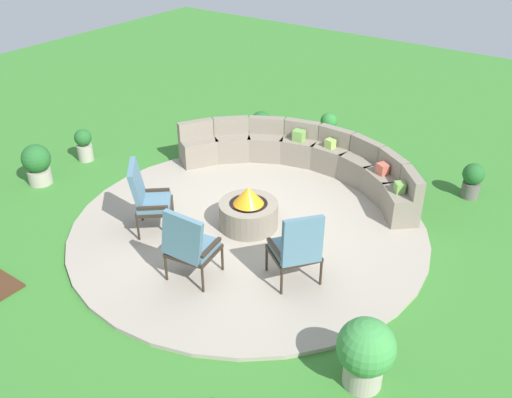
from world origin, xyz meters
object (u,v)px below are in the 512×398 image
at_px(potted_plant_0, 261,126).
at_px(potted_plant_1, 366,351).
at_px(potted_plant_4, 473,179).
at_px(potted_plant_3, 84,144).
at_px(curved_stone_bench, 306,159).
at_px(lounge_chair_front_right, 189,244).
at_px(fire_pit, 248,211).
at_px(lounge_chair_front_left, 147,197).
at_px(potted_plant_5, 328,126).
at_px(potted_plant_2, 37,163).
at_px(lounge_chair_back_left, 297,247).

distance_m(potted_plant_0, potted_plant_1, 6.44).
bearing_deg(potted_plant_4, potted_plant_0, -177.07).
xyz_separation_m(potted_plant_3, potted_plant_4, (6.52, 2.88, 0.01)).
bearing_deg(potted_plant_3, curved_stone_bench, 25.70).
height_order(lounge_chair_front_right, potted_plant_0, lounge_chair_front_right).
height_order(fire_pit, lounge_chair_front_left, lounge_chair_front_left).
bearing_deg(fire_pit, potted_plant_5, 99.48).
bearing_deg(lounge_chair_front_right, potted_plant_3, 148.95).
relative_size(potted_plant_0, potted_plant_2, 0.89).
height_order(curved_stone_bench, lounge_chair_back_left, lounge_chair_back_left).
bearing_deg(fire_pit, lounge_chair_front_left, -141.03).
distance_m(fire_pit, lounge_chair_back_left, 1.55).
distance_m(potted_plant_1, potted_plant_4, 4.79).
bearing_deg(curved_stone_bench, potted_plant_2, -141.98).
relative_size(lounge_chair_back_left, potted_plant_0, 1.66).
bearing_deg(potted_plant_2, lounge_chair_back_left, 2.34).
bearing_deg(lounge_chair_front_left, potted_plant_1, 38.30).
xyz_separation_m(lounge_chair_front_right, potted_plant_2, (-4.08, 0.56, -0.22)).
distance_m(lounge_chair_front_right, lounge_chair_back_left, 1.41).
bearing_deg(lounge_chair_front_right, potted_plant_4, 53.13).
xyz_separation_m(lounge_chair_front_left, lounge_chair_front_right, (1.32, -0.56, -0.02)).
bearing_deg(curved_stone_bench, potted_plant_1, -51.47).
distance_m(fire_pit, curved_stone_bench, 2.00).
xyz_separation_m(lounge_chair_front_right, potted_plant_4, (2.36, 4.54, -0.27)).
height_order(potted_plant_1, potted_plant_3, potted_plant_1).
distance_m(fire_pit, potted_plant_5, 3.65).
bearing_deg(potted_plant_2, potted_plant_0, 59.58).
distance_m(curved_stone_bench, potted_plant_0, 1.76).
relative_size(curved_stone_bench, potted_plant_5, 7.35).
relative_size(lounge_chair_front_left, potted_plant_3, 1.82).
xyz_separation_m(curved_stone_bench, potted_plant_1, (2.98, -3.75, 0.10)).
bearing_deg(potted_plant_4, fire_pit, -129.61).
relative_size(fire_pit, curved_stone_bench, 0.20).
bearing_deg(potted_plant_0, potted_plant_3, -130.62).
height_order(potted_plant_0, potted_plant_5, potted_plant_0).
distance_m(lounge_chair_front_left, potted_plant_5, 4.60).
xyz_separation_m(fire_pit, lounge_chair_front_right, (0.14, -1.51, 0.30)).
height_order(potted_plant_3, potted_plant_5, potted_plant_3).
xyz_separation_m(potted_plant_3, potted_plant_5, (3.41, 3.46, 0.01)).
distance_m(curved_stone_bench, potted_plant_1, 4.79).
bearing_deg(fire_pit, lounge_chair_front_right, -84.68).
distance_m(lounge_chair_front_right, potted_plant_3, 4.48).
distance_m(potted_plant_3, potted_plant_5, 4.86).
distance_m(lounge_chair_front_left, lounge_chair_back_left, 2.51).
relative_size(curved_stone_bench, lounge_chair_front_right, 4.15).
bearing_deg(potted_plant_1, curved_stone_bench, 128.53).
bearing_deg(lounge_chair_front_left, potted_plant_3, -151.54).
distance_m(lounge_chair_front_left, potted_plant_2, 2.77).
xyz_separation_m(lounge_chair_front_right, potted_plant_5, (-0.74, 5.11, -0.27)).
height_order(fire_pit, potted_plant_5, fire_pit).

